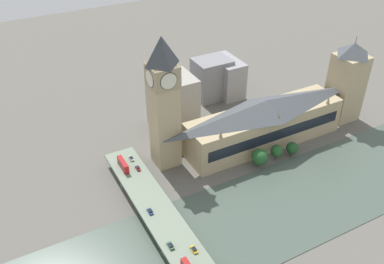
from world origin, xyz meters
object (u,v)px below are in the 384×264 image
double_decker_bus_lead (123,164)px  clock_tower (164,100)px  parliament_hall (265,122)px  car_southbound_lead (150,211)px  victoria_tower (347,82)px  car_northbound_lead (138,168)px  car_northbound_tail (194,249)px  road_bridge (177,241)px  car_northbound_mid (171,246)px  car_southbound_tail (131,158)px

double_decker_bus_lead → clock_tower: bearing=-85.0°
parliament_hall → car_southbound_lead: 88.23m
victoria_tower → car_northbound_lead: size_ratio=13.75×
car_northbound_lead → car_northbound_tail: car_northbound_lead is taller
car_northbound_tail → victoria_tower: bearing=-67.5°
road_bridge → car_northbound_mid: (-2.56, 4.06, 1.91)m
parliament_hall → double_decker_bus_lead: bearing=84.6°
parliament_hall → car_northbound_mid: size_ratio=22.52×
double_decker_bus_lead → parliament_hall: bearing=-95.4°
victoria_tower → car_northbound_mid: 153.29m
parliament_hall → clock_tower: size_ratio=1.30×
car_northbound_mid → car_southbound_tail: size_ratio=0.98×
clock_tower → car_northbound_tail: bearing=164.2°
parliament_hall → clock_tower: (9.98, 57.62, 25.20)m
victoria_tower → double_decker_bus_lead: bearing=86.9°
victoria_tower → car_southbound_tail: victoria_tower is taller
clock_tower → victoria_tower: 118.70m
road_bridge → car_northbound_mid: size_ratio=33.74×
road_bridge → double_decker_bus_lead: size_ratio=12.57×
car_northbound_mid → car_northbound_tail: car_northbound_mid is taller
car_northbound_tail → car_northbound_lead: bearing=0.2°
clock_tower → car_northbound_mid: size_ratio=17.29×
car_northbound_lead → road_bridge: bearing=176.3°
car_northbound_mid → car_northbound_lead: bearing=-7.8°
parliament_hall → victoria_tower: size_ratio=1.76×
car_northbound_tail → car_southbound_tail: bearing=0.1°
car_southbound_tail → car_southbound_lead: bearing=170.3°
victoria_tower → car_southbound_lead: 147.00m
double_decker_bus_lead → car_northbound_tail: bearing=-174.3°
car_northbound_mid → car_northbound_tail: (-6.31, -7.60, -0.03)m
victoria_tower → road_bridge: size_ratio=0.38×
car_northbound_lead → car_northbound_mid: car_northbound_lead is taller
car_southbound_tail → clock_tower: bearing=-98.8°
victoria_tower → car_northbound_tail: bearing=112.5°
road_bridge → car_southbound_tail: (60.43, -3.44, 1.95)m
parliament_hall → victoria_tower: bearing=-89.9°
double_decker_bus_lead → car_northbound_mid: size_ratio=2.68×
parliament_hall → clock_tower: clock_tower is taller
road_bridge → car_northbound_mid: 5.17m
car_northbound_lead → car_southbound_tail: 9.30m
road_bridge → car_southbound_tail: 60.56m
car_northbound_lead → car_northbound_mid: 54.20m
clock_tower → car_northbound_tail: clock_tower is taller
car_northbound_tail → car_southbound_tail: 69.30m
parliament_hall → car_southbound_tail: (12.89, 76.46, -6.79)m
car_northbound_mid → clock_tower: bearing=-23.7°
victoria_tower → car_northbound_lead: (3.53, 136.38, -17.67)m
victoria_tower → car_southbound_lead: size_ratio=13.52×
double_decker_bus_lead → car_northbound_mid: double_decker_bus_lead is taller
car_southbound_tail → victoria_tower: bearing=-95.4°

